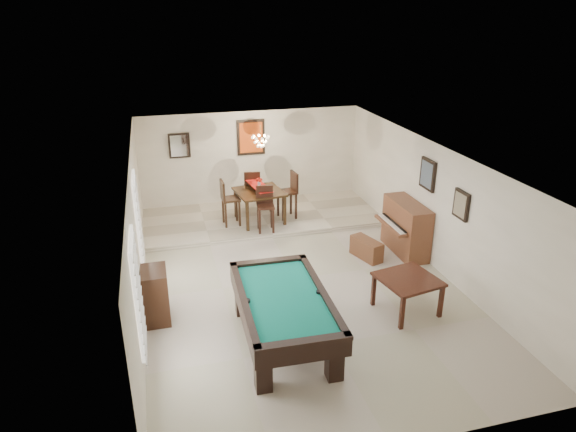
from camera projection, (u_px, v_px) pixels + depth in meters
name	position (u px, v px, depth m)	size (l,w,h in m)	color
ground_plane	(296.00, 279.00, 10.51)	(6.00, 9.00, 0.02)	beige
wall_back	(251.00, 159.00, 14.03)	(6.00, 0.04, 2.60)	silver
wall_front	(401.00, 365.00, 5.99)	(6.00, 0.04, 2.60)	silver
wall_left	(137.00, 237.00, 9.29)	(0.04, 9.00, 2.60)	silver
wall_right	(434.00, 206.00, 10.72)	(0.04, 9.00, 2.60)	silver
ceiling	(296.00, 156.00, 9.51)	(6.00, 9.00, 0.04)	white
dining_step	(262.00, 217.00, 13.38)	(6.00, 2.50, 0.12)	beige
window_left_front	(137.00, 293.00, 7.30)	(0.06, 1.00, 1.70)	white
window_left_rear	(138.00, 219.00, 9.80)	(0.06, 1.00, 1.70)	white
pool_table	(284.00, 320.00, 8.36)	(1.40, 2.59, 0.86)	black
square_table	(407.00, 294.00, 9.28)	(0.98, 0.98, 0.68)	black
upright_piano	(400.00, 228.00, 11.41)	(0.80, 1.42, 1.18)	brown
piano_bench	(366.00, 249.00, 11.29)	(0.31, 0.80, 0.44)	brown
apothecary_chest	(156.00, 295.00, 8.97)	(0.43, 0.65, 0.98)	black
dining_table	(260.00, 204.00, 12.85)	(1.11, 1.11, 0.92)	black
flower_vase	(259.00, 182.00, 12.63)	(0.13, 0.13, 0.23)	red
dining_chair_south	(266.00, 210.00, 12.23)	(0.41, 0.41, 1.10)	black
dining_chair_north	(252.00, 190.00, 13.49)	(0.41, 0.41, 1.11)	black
dining_chair_west	(231.00, 203.00, 12.59)	(0.43, 0.43, 1.15)	black
dining_chair_east	(287.00, 195.00, 13.00)	(0.44, 0.44, 1.20)	black
chandelier	(261.00, 137.00, 12.52)	(0.44, 0.44, 0.60)	#FFE5B2
back_painting	(251.00, 137.00, 13.76)	(0.75, 0.06, 0.95)	#D84C14
back_mirror	(179.00, 146.00, 13.35)	(0.55, 0.06, 0.65)	white
right_picture_upper	(428.00, 174.00, 10.75)	(0.06, 0.55, 0.65)	slate
right_picture_lower	(461.00, 205.00, 9.67)	(0.06, 0.45, 0.55)	gray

